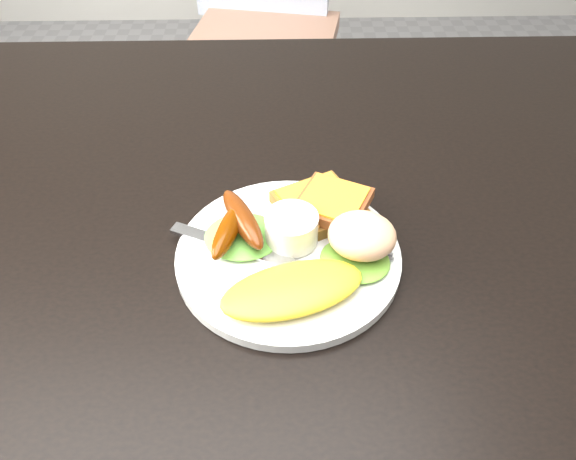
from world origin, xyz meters
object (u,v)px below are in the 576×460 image
Objects in this scene: dining_chair at (262,43)px; plate at (288,255)px; dining_table at (305,207)px; person at (384,18)px.

plate reaches higher than dining_chair.
person reaches higher than dining_table.
dining_chair is 0.29× the size of person.
plate is at bearing -102.20° from dining_table.
dining_chair is 1.75× the size of plate.
person reaches higher than dining_chair.
plate is (-0.22, -0.74, 0.07)m from person.
dining_table is 0.11m from plate.
dining_table is at bearing -74.83° from dining_chair.
dining_table is 0.88× the size of person.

